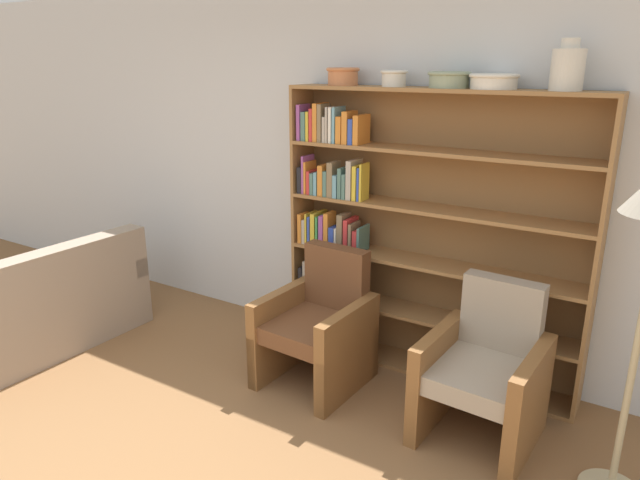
{
  "coord_description": "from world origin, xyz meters",
  "views": [
    {
      "loc": [
        1.84,
        -1.22,
        2.17
      ],
      "look_at": [
        -0.21,
        2.06,
        0.95
      ],
      "focal_mm": 32.0,
      "sensor_mm": 36.0,
      "label": 1
    }
  ],
  "objects_px": {
    "bowl_slate": "(394,77)",
    "armchair_leather": "(319,326)",
    "bowl_olive": "(494,80)",
    "armchair_cushioned": "(485,372)",
    "bookshelf": "(402,233)",
    "bowl_cream": "(343,75)",
    "bowl_brass": "(449,79)",
    "vase_tall": "(568,68)",
    "couch": "(37,309)"
  },
  "relations": [
    {
      "from": "bowl_slate",
      "to": "vase_tall",
      "type": "bearing_deg",
      "value": -0.0
    },
    {
      "from": "bowl_cream",
      "to": "bowl_slate",
      "type": "height_order",
      "value": "bowl_cream"
    },
    {
      "from": "armchair_leather",
      "to": "armchair_cushioned",
      "type": "relative_size",
      "value": 1.0
    },
    {
      "from": "bowl_brass",
      "to": "couch",
      "type": "distance_m",
      "value": 3.55
    },
    {
      "from": "bowl_cream",
      "to": "bowl_brass",
      "type": "relative_size",
      "value": 0.86
    },
    {
      "from": "bookshelf",
      "to": "vase_tall",
      "type": "relative_size",
      "value": 7.48
    },
    {
      "from": "vase_tall",
      "to": "armchair_leather",
      "type": "height_order",
      "value": "vase_tall"
    },
    {
      "from": "bowl_slate",
      "to": "armchair_leather",
      "type": "xyz_separation_m",
      "value": [
        -0.26,
        -0.53,
        -1.66
      ]
    },
    {
      "from": "bowl_slate",
      "to": "bowl_brass",
      "type": "xyz_separation_m",
      "value": [
        0.38,
        0.0,
        -0.0
      ]
    },
    {
      "from": "bowl_brass",
      "to": "armchair_cushioned",
      "type": "height_order",
      "value": "bowl_brass"
    },
    {
      "from": "bowl_cream",
      "to": "bowl_olive",
      "type": "height_order",
      "value": "bowl_cream"
    },
    {
      "from": "couch",
      "to": "armchair_leather",
      "type": "height_order",
      "value": "armchair_leather"
    },
    {
      "from": "bowl_slate",
      "to": "vase_tall",
      "type": "height_order",
      "value": "vase_tall"
    },
    {
      "from": "bowl_cream",
      "to": "bowl_brass",
      "type": "bearing_deg",
      "value": 0.0
    },
    {
      "from": "armchair_leather",
      "to": "bookshelf",
      "type": "bearing_deg",
      "value": -120.46
    },
    {
      "from": "armchair_leather",
      "to": "armchair_cushioned",
      "type": "bearing_deg",
      "value": -176.77
    },
    {
      "from": "bowl_brass",
      "to": "bowl_olive",
      "type": "bearing_deg",
      "value": 0.0
    },
    {
      "from": "bookshelf",
      "to": "vase_tall",
      "type": "bearing_deg",
      "value": -0.94
    },
    {
      "from": "bowl_brass",
      "to": "vase_tall",
      "type": "xyz_separation_m",
      "value": [
        0.69,
        -0.0,
        0.07
      ]
    },
    {
      "from": "bowl_olive",
      "to": "vase_tall",
      "type": "height_order",
      "value": "vase_tall"
    },
    {
      "from": "vase_tall",
      "to": "couch",
      "type": "bearing_deg",
      "value": -160.32
    },
    {
      "from": "bowl_slate",
      "to": "couch",
      "type": "distance_m",
      "value": 3.26
    },
    {
      "from": "bowl_olive",
      "to": "bookshelf",
      "type": "bearing_deg",
      "value": 178.37
    },
    {
      "from": "bowl_slate",
      "to": "armchair_cushioned",
      "type": "xyz_separation_m",
      "value": [
        0.9,
        -0.53,
        -1.66
      ]
    },
    {
      "from": "bookshelf",
      "to": "bowl_cream",
      "type": "xyz_separation_m",
      "value": [
        -0.49,
        -0.02,
        1.07
      ]
    },
    {
      "from": "bowl_olive",
      "to": "armchair_cushioned",
      "type": "height_order",
      "value": "bowl_olive"
    },
    {
      "from": "bowl_slate",
      "to": "armchair_cushioned",
      "type": "height_order",
      "value": "bowl_slate"
    },
    {
      "from": "bowl_slate",
      "to": "vase_tall",
      "type": "distance_m",
      "value": 1.07
    },
    {
      "from": "couch",
      "to": "armchair_cushioned",
      "type": "bearing_deg",
      "value": -76.12
    },
    {
      "from": "armchair_cushioned",
      "to": "bookshelf",
      "type": "bearing_deg",
      "value": -30.78
    },
    {
      "from": "bowl_cream",
      "to": "bowl_brass",
      "type": "height_order",
      "value": "bowl_cream"
    },
    {
      "from": "armchair_cushioned",
      "to": "bowl_cream",
      "type": "bearing_deg",
      "value": -18.87
    },
    {
      "from": "bowl_brass",
      "to": "couch",
      "type": "bearing_deg",
      "value": -156.0
    },
    {
      "from": "bowl_slate",
      "to": "bowl_olive",
      "type": "xyz_separation_m",
      "value": [
        0.66,
        0.0,
        -0.01
      ]
    },
    {
      "from": "bowl_brass",
      "to": "couch",
      "type": "height_order",
      "value": "bowl_brass"
    },
    {
      "from": "bookshelf",
      "to": "bowl_olive",
      "type": "height_order",
      "value": "bowl_olive"
    },
    {
      "from": "bowl_cream",
      "to": "armchair_cushioned",
      "type": "xyz_separation_m",
      "value": [
        1.29,
        -0.53,
        -1.66
      ]
    },
    {
      "from": "bookshelf",
      "to": "couch",
      "type": "height_order",
      "value": "bookshelf"
    },
    {
      "from": "bowl_brass",
      "to": "armchair_leather",
      "type": "height_order",
      "value": "bowl_brass"
    },
    {
      "from": "bowl_cream",
      "to": "bookshelf",
      "type": "bearing_deg",
      "value": 1.85
    },
    {
      "from": "vase_tall",
      "to": "armchair_leather",
      "type": "bearing_deg",
      "value": -158.31
    },
    {
      "from": "bowl_brass",
      "to": "bowl_cream",
      "type": "bearing_deg",
      "value": -180.0
    },
    {
      "from": "bowl_brass",
      "to": "vase_tall",
      "type": "bearing_deg",
      "value": -0.0
    },
    {
      "from": "couch",
      "to": "bookshelf",
      "type": "bearing_deg",
      "value": -61.81
    },
    {
      "from": "vase_tall",
      "to": "armchair_leather",
      "type": "distance_m",
      "value": 2.23
    },
    {
      "from": "bowl_slate",
      "to": "armchair_leather",
      "type": "relative_size",
      "value": 0.19
    },
    {
      "from": "bowl_slate",
      "to": "vase_tall",
      "type": "xyz_separation_m",
      "value": [
        1.06,
        -0.0,
        0.06
      ]
    },
    {
      "from": "bowl_brass",
      "to": "armchair_cushioned",
      "type": "xyz_separation_m",
      "value": [
        0.53,
        -0.53,
        -1.65
      ]
    },
    {
      "from": "bookshelf",
      "to": "bowl_brass",
      "type": "height_order",
      "value": "bowl_brass"
    },
    {
      "from": "bowl_cream",
      "to": "bowl_slate",
      "type": "bearing_deg",
      "value": 0.0
    }
  ]
}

